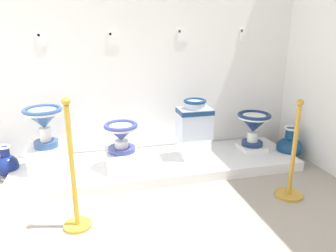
# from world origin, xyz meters

# --- Properties ---
(wall_back) EXTENTS (3.79, 0.06, 3.23)m
(wall_back) POSITION_xyz_m (1.79, 2.78, 1.61)
(wall_back) COLOR white
(wall_back) RESTS_ON ground_plane
(display_platform) EXTENTS (3.12, 0.86, 0.11)m
(display_platform) POSITION_xyz_m (1.79, 2.30, 0.06)
(display_platform) COLOR white
(display_platform) RESTS_ON ground_plane
(plinth_block_leftmost) EXTENTS (0.36, 0.34, 0.25)m
(plinth_block_leftmost) POSITION_xyz_m (0.63, 2.36, 0.24)
(plinth_block_leftmost) COLOR white
(plinth_block_leftmost) RESTS_ON display_platform
(antique_toilet_leftmost) EXTENTS (0.38, 0.38, 0.41)m
(antique_toilet_leftmost) POSITION_xyz_m (0.63, 2.36, 0.65)
(antique_toilet_leftmost) COLOR #33548D
(antique_toilet_leftmost) RESTS_ON plinth_block_leftmost
(plinth_block_rightmost) EXTENTS (0.34, 0.39, 0.18)m
(plinth_block_rightmost) POSITION_xyz_m (1.38, 2.23, 0.20)
(plinth_block_rightmost) COLOR white
(plinth_block_rightmost) RESTS_ON display_platform
(antique_toilet_rightmost) EXTENTS (0.35, 0.35, 0.30)m
(antique_toilet_rightmost) POSITION_xyz_m (1.38, 2.23, 0.49)
(antique_toilet_rightmost) COLOR #3B4493
(antique_toilet_rightmost) RESTS_ON plinth_block_rightmost
(plinth_block_slender_white) EXTENTS (0.30, 0.32, 0.22)m
(plinth_block_slender_white) POSITION_xyz_m (2.21, 2.32, 0.22)
(plinth_block_slender_white) COLOR white
(plinth_block_slender_white) RESTS_ON display_platform
(antique_toilet_slender_white) EXTENTS (0.37, 0.27, 0.45)m
(antique_toilet_slender_white) POSITION_xyz_m (2.21, 2.32, 0.56)
(antique_toilet_slender_white) COLOR silver
(antique_toilet_slender_white) RESTS_ON plinth_block_slender_white
(plinth_block_squat_floral) EXTENTS (0.29, 0.29, 0.05)m
(plinth_block_squat_floral) POSITION_xyz_m (2.96, 2.36, 0.14)
(plinth_block_squat_floral) COLOR white
(plinth_block_squat_floral) RESTS_ON display_platform
(antique_toilet_squat_floral) EXTENTS (0.39, 0.39, 0.40)m
(antique_toilet_squat_floral) POSITION_xyz_m (2.96, 2.36, 0.44)
(antique_toilet_squat_floral) COLOR navy
(antique_toilet_squat_floral) RESTS_ON plinth_block_squat_floral
(info_placard_first) EXTENTS (0.10, 0.01, 0.13)m
(info_placard_first) POSITION_xyz_m (0.66, 2.74, 1.42)
(info_placard_first) COLOR white
(info_placard_second) EXTENTS (0.13, 0.01, 0.16)m
(info_placard_second) POSITION_xyz_m (1.40, 2.74, 1.42)
(info_placard_second) COLOR white
(info_placard_third) EXTENTS (0.13, 0.01, 0.14)m
(info_placard_third) POSITION_xyz_m (2.19, 2.74, 1.44)
(info_placard_third) COLOR white
(info_placard_fourth) EXTENTS (0.09, 0.01, 0.15)m
(info_placard_fourth) POSITION_xyz_m (2.95, 2.74, 1.45)
(info_placard_fourth) COLOR white
(decorative_vase_corner) EXTENTS (0.24, 0.24, 0.37)m
(decorative_vase_corner) POSITION_xyz_m (0.20, 2.47, 0.16)
(decorative_vase_corner) COLOR white
(decorative_vase_corner) RESTS_ON ground_plane
(decorative_vase_companion) EXTENTS (0.31, 0.31, 0.40)m
(decorative_vase_companion) POSITION_xyz_m (3.39, 2.21, 0.17)
(decorative_vase_companion) COLOR white
(decorative_vase_companion) RESTS_ON ground_plane
(stanchion_post_near_left) EXTENTS (0.22, 0.22, 1.07)m
(stanchion_post_near_left) POSITION_xyz_m (0.93, 1.41, 0.36)
(stanchion_post_near_left) COLOR gold
(stanchion_post_near_left) RESTS_ON ground_plane
(stanchion_post_near_right) EXTENTS (0.26, 0.26, 0.94)m
(stanchion_post_near_right) POSITION_xyz_m (2.87, 1.43, 0.27)
(stanchion_post_near_right) COLOR gold
(stanchion_post_near_right) RESTS_ON ground_plane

